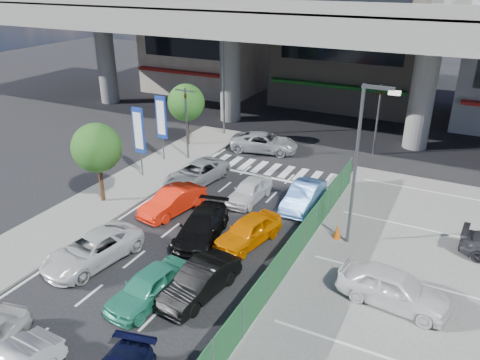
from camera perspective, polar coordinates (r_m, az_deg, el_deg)
The scene contains 27 objects.
ground at distance 22.10m, azimuth -9.46°, elevation -10.56°, with size 120.00×120.00×0.00m, color black.
parking_lot at distance 20.59m, azimuth 21.10°, elevation -14.97°, with size 12.00×28.00×0.06m, color #60605D.
sidewalk_left at distance 28.70m, azimuth -16.27°, elevation -2.47°, with size 4.00×30.00×0.12m, color #60605D.
fence_run at distance 20.15m, azimuth 4.69°, elevation -10.99°, with size 0.16×22.00×1.80m, color #1C5129, non-canonical shape.
expressway at distance 38.24m, azimuth 9.98°, elevation 18.32°, with size 64.00×14.00×10.75m.
building_west at distance 54.07m, azimuth -3.95°, elevation 17.84°, with size 12.00×10.90×13.00m.
building_center at distance 48.91m, azimuth 13.92°, elevation 17.73°, with size 14.00×10.90×15.00m.
traffic_light_left at distance 32.74m, azimuth -6.63°, elevation 8.94°, with size 1.60×1.24×5.20m.
traffic_light_right at distance 34.93m, azimuth 16.62°, elevation 9.07°, with size 1.60×1.24×5.20m.
street_lamp_right at distance 22.16m, azimuth 14.48°, elevation 3.05°, with size 1.65×0.22×8.00m.
street_lamp_left at distance 37.62m, azimuth -1.80°, elevation 12.40°, with size 1.65×0.22×8.00m.
signboard_near at distance 30.47m, azimuth -12.23°, elevation 5.66°, with size 0.80×0.14×4.70m.
signboard_far at distance 32.96m, azimuth -9.57°, elevation 7.29°, with size 0.80×0.14×4.70m.
tree_near at distance 27.42m, azimuth -17.07°, elevation 3.75°, with size 2.80×2.80×4.80m.
tree_far at distance 35.75m, azimuth -6.58°, elevation 9.34°, with size 2.80×2.80×4.80m.
sedan_white_mid_left at distance 22.91m, azimuth -17.56°, elevation -8.07°, with size 2.26×4.90×1.36m, color silver.
taxi_teal_mid at distance 19.92m, azimuth -11.08°, elevation -12.63°, with size 1.63×4.05×1.38m, color #2F9977.
hatch_black_mid_right at distance 19.93m, azimuth -4.92°, elevation -12.19°, with size 1.46×4.19×1.38m, color black.
taxi_orange_left at distance 26.41m, azimuth -8.22°, elevation -2.57°, with size 1.46×4.19×1.38m, color #F8210B.
sedan_black_mid at distance 23.68m, azimuth -4.74°, elevation -5.76°, with size 1.92×4.72×1.37m, color black.
taxi_orange_right at distance 23.29m, azimuth 1.02°, elevation -6.21°, with size 1.63×4.05×1.38m, color orange.
wagon_silver_front_left at distance 29.91m, azimuth -5.29°, elevation 0.85°, with size 2.21×4.79×1.33m, color #93969A.
sedan_white_front_mid at distance 27.48m, azimuth 1.15°, elevation -1.28°, with size 1.53×3.81×1.30m, color silver.
kei_truck_front_right at distance 26.97m, azimuth 7.76°, elevation -1.95°, with size 1.46×4.19×1.38m, color #588ADD.
crossing_wagon_silver at distance 35.12m, azimuth 2.99°, elevation 4.60°, with size 2.31×5.01×1.39m, color #A5A7AC.
parked_sedan_white at distance 20.26m, azimuth 18.23°, elevation -12.37°, with size 1.80×4.47×1.52m, color silver.
traffic_cone at distance 24.23m, azimuth 11.76°, elevation -6.13°, with size 0.40×0.40×0.78m, color #EF590D.
Camera 1 is at (11.20, -14.38, 12.50)m, focal length 35.00 mm.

